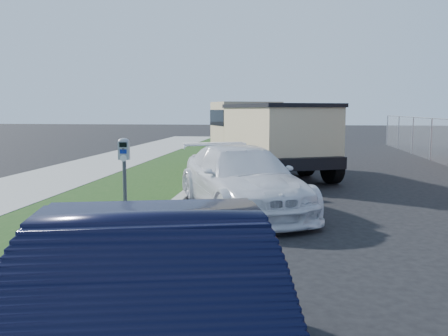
# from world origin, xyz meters

# --- Properties ---
(ground) EXTENTS (120.00, 120.00, 0.00)m
(ground) POSITION_xyz_m (0.00, 0.00, 0.00)
(ground) COLOR black
(ground) RESTS_ON ground
(streetside) EXTENTS (6.12, 50.00, 0.15)m
(streetside) POSITION_xyz_m (-5.57, 2.00, 0.07)
(streetside) COLOR gray
(streetside) RESTS_ON ground
(parking_meter) EXTENTS (0.23, 0.17, 1.51)m
(parking_meter) POSITION_xyz_m (-3.09, -0.09, 1.23)
(parking_meter) COLOR #3F4247
(parking_meter) RESTS_ON ground
(white_wagon) EXTENTS (3.69, 5.11, 1.37)m
(white_wagon) POSITION_xyz_m (-1.13, 1.75, 0.69)
(white_wagon) COLOR white
(white_wagon) RESTS_ON ground
(dump_truck) EXTENTS (4.66, 6.61, 2.45)m
(dump_truck) POSITION_xyz_m (-0.88, 7.60, 1.38)
(dump_truck) COLOR black
(dump_truck) RESTS_ON ground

